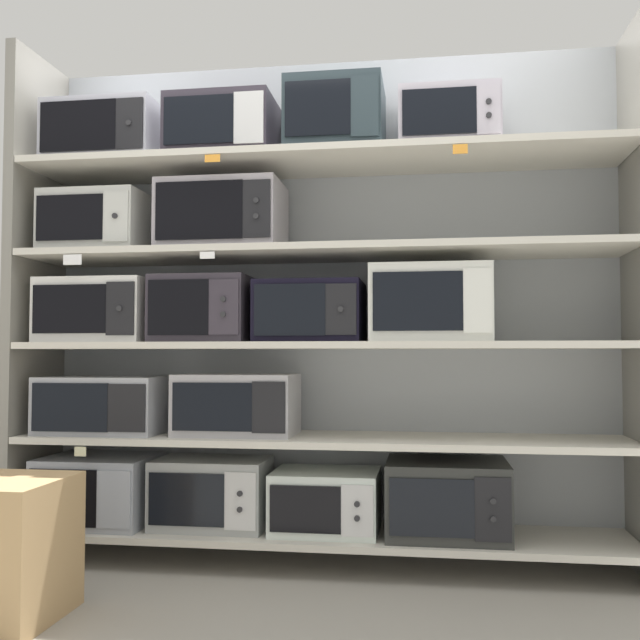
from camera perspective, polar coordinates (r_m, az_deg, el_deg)
name	(u,v)px	position (r m, az deg, el deg)	size (l,w,h in m)	color
back_panel	(328,303)	(3.54, 0.63, 1.31)	(2.89, 0.04, 2.36)	#9EA3A8
upright_left	(35,302)	(3.74, -21.38, 1.29)	(0.05, 0.49, 2.36)	gray
shelf_0	(320,534)	(3.36, 0.00, -16.41)	(2.69, 0.49, 0.03)	beige
microwave_0	(99,490)	(3.62, -16.88, -12.57)	(0.50, 0.42, 0.31)	#9BA0AB
microwave_1	(212,493)	(3.43, -8.46, -13.22)	(0.51, 0.34, 0.31)	#9EA2A2
microwave_2	(326,501)	(3.32, 0.48, -13.96)	(0.46, 0.39, 0.27)	silver
microwave_3	(447,498)	(3.29, 9.91, -13.56)	(0.52, 0.44, 0.32)	#2C2D2B
shelf_1	(320,439)	(3.29, 0.00, -9.31)	(2.69, 0.49, 0.03)	beige
microwave_4	(106,404)	(3.56, -16.36, -6.35)	(0.56, 0.40, 0.26)	#A3A6AE
microwave_5	(237,404)	(3.35, -6.49, -6.56)	(0.53, 0.35, 0.27)	#B2B0B5
price_tag_0	(80,452)	(3.36, -18.23, -9.74)	(0.05, 0.00, 0.04)	beige
shelf_2	(320,346)	(3.27, 0.00, -2.01)	(2.69, 0.49, 0.03)	beige
microwave_6	(102,311)	(3.57, -16.66, 0.64)	(0.50, 0.42, 0.29)	silver
microwave_7	(206,310)	(3.39, -8.88, 0.77)	(0.43, 0.43, 0.30)	#312B34
microwave_8	(311,312)	(3.28, -0.71, 0.62)	(0.47, 0.41, 0.27)	black
microwave_9	(430,304)	(3.24, 8.60, 1.22)	(0.52, 0.41, 0.33)	silver
shelf_3	(320,253)	(3.30, 0.00, 5.26)	(2.69, 0.49, 0.03)	beige
microwave_10	(99,224)	(3.63, -16.87, 7.16)	(0.46, 0.38, 0.28)	beige
microwave_11	(223,218)	(3.42, -7.62, 7.94)	(0.55, 0.38, 0.32)	#A29BA3
price_tag_1	(72,260)	(3.38, -18.78, 4.49)	(0.08, 0.00, 0.05)	white
price_tag_2	(207,255)	(3.15, -8.80, 5.03)	(0.06, 0.00, 0.03)	white
shelf_4	(320,161)	(3.38, 0.00, 12.29)	(2.69, 0.49, 0.03)	beige
microwave_12	(106,136)	(3.71, -16.36, 13.62)	(0.52, 0.36, 0.29)	#B0B0BF
microwave_13	(223,131)	(3.52, -7.58, 14.42)	(0.48, 0.36, 0.29)	#302A34
microwave_14	(336,121)	(3.42, 1.26, 15.26)	(0.43, 0.39, 0.33)	#263439
microwave_15	(449,123)	(3.39, 10.03, 14.89)	(0.43, 0.35, 0.26)	#B7B0BD
price_tag_3	(212,158)	(3.23, -8.41, 12.40)	(0.07, 0.00, 0.03)	orange
price_tag_4	(460,149)	(3.10, 10.90, 12.99)	(0.06, 0.00, 0.04)	orange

